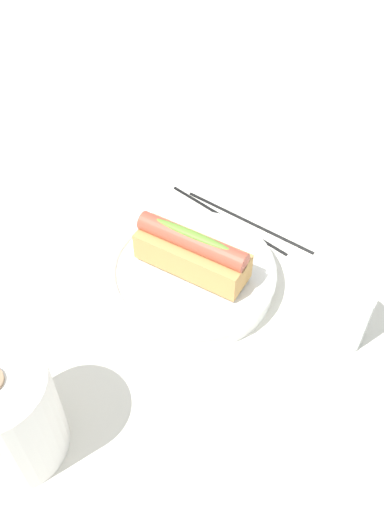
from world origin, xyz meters
name	(u,v)px	position (x,y,z in m)	size (l,w,h in m)	color
ground_plane	(192,278)	(0.00, 0.00, 0.00)	(2.40, 2.40, 0.00)	silver
serving_bowl	(192,274)	(-0.01, 0.01, 0.02)	(0.23, 0.23, 0.04)	white
hotdog_front	(192,252)	(-0.01, 0.01, 0.06)	(0.15, 0.05, 0.06)	tan
water_glass	(340,315)	(-0.20, -0.01, 0.04)	(0.07, 0.07, 0.09)	white
paper_towel_roll	(5,415)	(0.04, 0.30, 0.07)	(0.11, 0.11, 0.13)	white
chopstick_near	(228,219)	(0.01, -0.13, 0.00)	(0.01, 0.01, 0.22)	black
chopstick_far	(249,221)	(-0.02, -0.14, 0.00)	(0.01, 0.01, 0.22)	black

